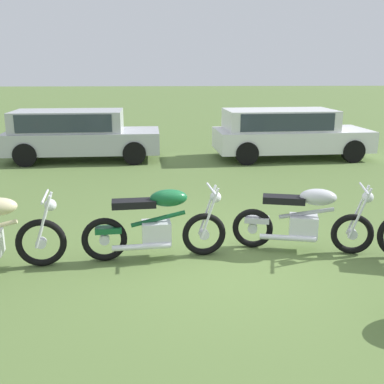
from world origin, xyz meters
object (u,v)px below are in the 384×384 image
motorcycle_silver (304,220)px  car_silver (76,131)px  car_white (285,130)px  motorcycle_green (157,225)px

motorcycle_silver → car_silver: size_ratio=0.45×
car_silver → car_white: (6.09, -0.01, 0.00)m
motorcycle_silver → car_silver: (-4.60, 7.11, 0.35)m
motorcycle_silver → car_white: car_white is taller
motorcycle_green → motorcycle_silver: same height
motorcycle_silver → car_white: bearing=91.1°
car_silver → car_white: size_ratio=0.96×
motorcycle_silver → car_silver: 8.48m
motorcycle_green → car_white: car_white is taller
car_white → car_silver: bearing=176.4°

